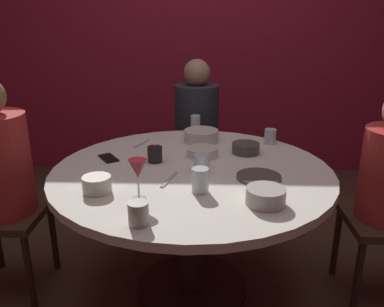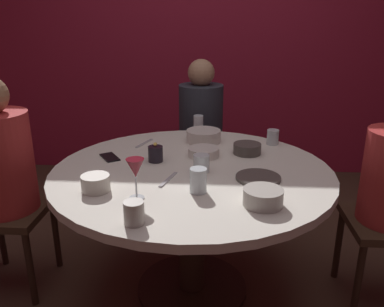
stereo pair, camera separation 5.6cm
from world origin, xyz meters
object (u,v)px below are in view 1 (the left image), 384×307
Objects in this scene: seated_diner_back at (197,120)px; bowl_small_white at (246,148)px; candle_holder at (155,154)px; cup_near_candle at (200,180)px; cell_phone at (108,158)px; dinner_plate at (259,177)px; bowl_rice_portion at (266,196)px; cup_by_right_diner at (195,124)px; cup_by_left_diner at (202,163)px; wine_glass at (138,171)px; cup_center_front at (138,214)px; bowl_sauce_side at (97,184)px; bowl_salad_center at (201,136)px; bowl_serving_large at (203,152)px; cup_far_edge at (270,136)px; dining_table at (192,194)px.

seated_diner_back is 0.80m from bowl_small_white.
cup_near_candle reaches higher than candle_holder.
cell_phone is 1.29× the size of cup_near_candle.
seated_diner_back reaches higher than cup_near_candle.
dinner_plate is 0.32m from cup_near_candle.
cup_by_right_diner reaches higher than bowl_rice_portion.
wine_glass is at bearing -128.52° from cup_by_left_diner.
cup_center_front is (-0.22, -0.53, 0.00)m from cup_by_left_diner.
dinner_plate is (0.32, -1.10, 0.01)m from seated_diner_back.
cup_by_left_diner is at bearing -130.32° from bowl_small_white.
seated_diner_back is at bearing 81.24° from wine_glass.
bowl_sauce_side reaches higher than cell_phone.
cup_by_left_diner is (0.05, -1.03, 0.05)m from seated_diner_back.
cup_by_left_diner is at bearing 51.48° from wine_glass.
bowl_salad_center is at bearing 4.22° from seated_diner_back.
bowl_sauce_side is (-0.40, -1.28, 0.04)m from seated_diner_back.
cell_phone is at bearing -27.58° from seated_diner_back.
bowl_serving_large is (0.25, 0.10, -0.02)m from candle_holder.
candle_holder is at bearing -123.41° from bowl_salad_center.
cup_by_left_diner reaches higher than bowl_small_white.
cup_center_front is at bearing -106.61° from bowl_serving_large.
cup_by_left_diner is at bearing -27.66° from candle_holder.
cup_near_candle is at bearing 2.02° from seated_diner_back.
cup_center_front and cup_far_edge have the same top height.
cup_center_front is at bearing -101.94° from bowl_salad_center.
seated_diner_back is 7.62× the size of bowl_small_white.
dining_table is 9.97× the size of cell_phone.
wine_glass reaches higher than candle_holder.
bowl_small_white is 0.94m from cup_center_front.
cup_by_right_diner is at bearing 90.41° from dining_table.
bowl_rice_portion is at bearing -65.56° from bowl_serving_large.
bowl_salad_center is at bearing 78.06° from cup_center_front.
cup_center_front is at bearing -119.70° from bowl_small_white.
cup_center_front is (-0.21, -1.02, 0.01)m from bowl_salad_center.
cup_near_candle is 1.23× the size of cup_center_front.
cup_by_right_diner reaches higher than cup_by_left_diner.
seated_diner_back is at bearing 102.75° from bowl_rice_portion.
seated_diner_back reaches higher than wine_glass.
cup_center_front is at bearing -159.33° from bowl_rice_portion.
bowl_small_white is (0.74, 0.12, 0.02)m from cell_phone.
cup_by_right_diner is at bearing 78.32° from wine_glass.
dining_table is 0.37m from dinner_plate.
wine_glass is 1.01m from cup_by_right_diner.
candle_holder is at bearing 88.55° from wine_glass.
dinner_plate is 0.63m from bowl_salad_center.
bowl_small_white is at bearing 17.74° from candle_holder.
seated_diner_back is at bearing 106.03° from dinner_plate.
bowl_salad_center is at bearing -75.79° from cup_by_right_diner.
bowl_sauce_side is 0.45m from cup_near_candle.
cup_center_front is at bearing -6.42° from seated_diner_back.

